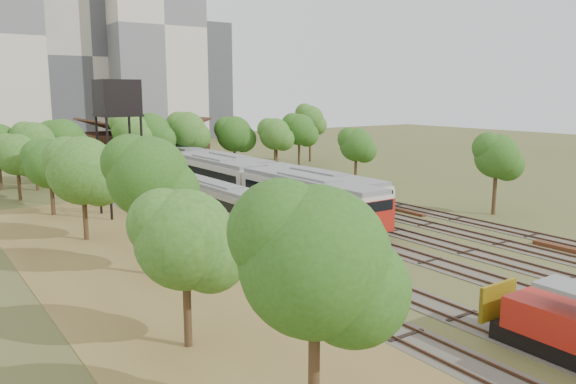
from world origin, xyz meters
TOP-DOWN VIEW (x-y plane):
  - ground at (0.00, 0.00)m, footprint 240.00×240.00m
  - dry_grass_patch at (-18.00, 8.00)m, footprint 14.00×60.00m
  - tracks at (-0.67, 25.00)m, footprint 24.60×80.00m
  - railcar_red_set at (-2.00, 25.37)m, footprint 3.27×34.58m
  - railcar_green_set at (2.00, 37.94)m, footprint 3.04×52.08m
  - railcar_rear at (-2.00, 55.94)m, footprint 2.83×16.08m
  - old_grey_coach at (-8.00, 22.21)m, footprint 2.71×18.00m
  - water_tower at (-13.93, 29.36)m, footprint 3.56×3.56m
  - rail_pile_far at (8.20, 16.25)m, footprint 0.44×6.98m
  - maintenance_shed at (-1.00, 57.98)m, footprint 16.45×11.55m
  - tree_band_left at (-19.84, 22.10)m, footprint 7.78×63.66m
  - tree_band_far at (1.99, 50.19)m, footprint 47.04×9.77m
  - tree_band_right at (15.04, 27.54)m, footprint 5.20×41.79m
  - tower_centre at (2.00, 100.00)m, footprint 20.00×18.00m
  - tower_right at (14.00, 92.00)m, footprint 18.00×16.00m
  - tower_far_right at (34.00, 110.00)m, footprint 12.00×12.00m

SIDE VIEW (x-z plane):
  - ground at x=0.00m, z-range 0.00..0.00m
  - dry_grass_patch at x=-18.00m, z-range 0.00..0.04m
  - tracks at x=-0.67m, z-range -0.05..0.14m
  - rail_pile_far at x=8.20m, z-range 0.00..0.23m
  - old_grey_coach at x=-8.00m, z-range 0.15..3.49m
  - railcar_rear at x=-2.00m, z-range 0.10..3.59m
  - railcar_green_set at x=2.00m, z-range 0.11..3.87m
  - railcar_red_set at x=-2.00m, z-range 0.12..4.16m
  - maintenance_shed at x=-1.00m, z-range -0.87..6.70m
  - tree_band_right at x=15.04m, z-range 1.37..8.82m
  - tree_band_left at x=-19.84m, z-range 1.08..9.68m
  - tree_band_far at x=1.99m, z-range 1.08..10.18m
  - water_tower at x=-13.93m, z-range 4.22..16.50m
  - tower_far_right at x=34.00m, z-range 0.00..28.00m
  - tower_centre at x=2.00m, z-range 0.00..36.00m
  - tower_right at x=14.00m, z-range 0.00..48.00m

